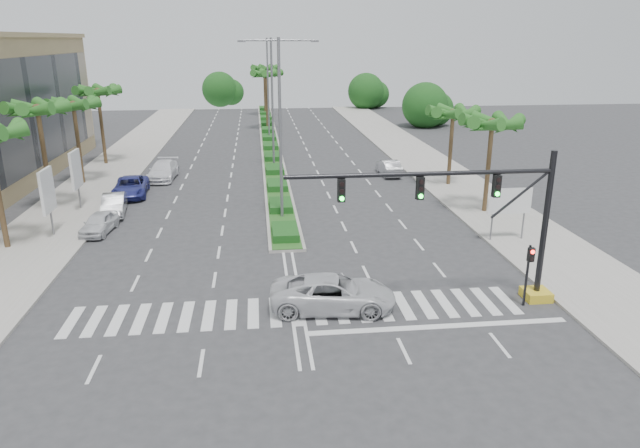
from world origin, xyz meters
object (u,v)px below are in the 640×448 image
(car_parked_a, at_px, (99,223))
(car_right, at_px, (389,167))
(car_parked_b, at_px, (114,205))
(car_parked_c, at_px, (131,187))
(car_parked_d, at_px, (163,171))
(car_crossing, at_px, (333,293))

(car_parked_a, relative_size, car_right, 0.89)
(car_parked_b, xyz_separation_m, car_right, (22.14, 9.84, 0.00))
(car_parked_b, distance_m, car_parked_c, 5.00)
(car_parked_c, xyz_separation_m, car_parked_d, (1.71, 5.49, 0.04))
(car_right, bearing_deg, car_parked_c, 10.63)
(car_parked_a, relative_size, car_crossing, 0.68)
(car_parked_a, xyz_separation_m, car_parked_d, (1.90, 14.59, 0.12))
(car_parked_d, bearing_deg, car_parked_c, -104.24)
(car_parked_b, bearing_deg, car_parked_c, 80.19)
(car_parked_b, relative_size, car_parked_c, 0.81)
(car_parked_a, xyz_separation_m, car_right, (22.14, 13.95, 0.05))
(car_parked_b, bearing_deg, car_parked_d, 72.15)
(car_parked_c, height_order, car_crossing, car_crossing)
(car_parked_a, relative_size, car_parked_b, 0.90)
(car_right, bearing_deg, car_parked_d, -3.65)
(car_parked_c, bearing_deg, car_parked_d, 67.94)
(car_crossing, bearing_deg, car_right, -12.11)
(car_parked_c, relative_size, car_right, 1.24)
(car_parked_c, distance_m, car_crossing, 25.29)
(car_parked_a, height_order, car_parked_c, car_parked_c)
(car_parked_c, height_order, car_parked_d, car_parked_d)
(car_parked_d, height_order, car_crossing, car_crossing)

